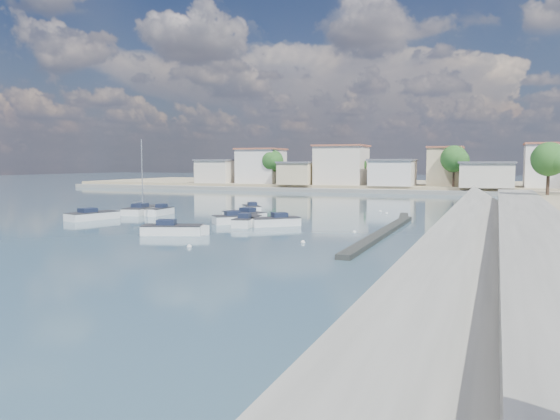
% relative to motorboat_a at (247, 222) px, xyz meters
% --- Properties ---
extents(ground, '(400.00, 400.00, 0.00)m').
position_rel_motorboat_a_xyz_m(ground, '(6.42, 28.47, -0.38)').
color(ground, '#304960').
rests_on(ground, ground).
extents(seawall_walkway, '(5.00, 90.00, 1.80)m').
position_rel_motorboat_a_xyz_m(seawall_walkway, '(24.92, 1.47, 0.52)').
color(seawall_walkway, slate).
rests_on(seawall_walkway, ground).
extents(breakwater, '(2.00, 31.02, 0.35)m').
position_rel_motorboat_a_xyz_m(breakwater, '(13.32, 1.16, -0.21)').
color(breakwater, black).
rests_on(breakwater, ground).
extents(far_shore_land, '(160.00, 40.00, 1.40)m').
position_rel_motorboat_a_xyz_m(far_shore_land, '(6.42, 80.47, 0.32)').
color(far_shore_land, gray).
rests_on(far_shore_land, ground).
extents(far_shore_quay, '(160.00, 2.50, 0.80)m').
position_rel_motorboat_a_xyz_m(far_shore_quay, '(6.42, 59.47, 0.02)').
color(far_shore_quay, slate).
rests_on(far_shore_quay, ground).
extents(far_town, '(113.01, 12.80, 8.35)m').
position_rel_motorboat_a_xyz_m(far_town, '(17.13, 65.39, 4.56)').
color(far_town, beige).
rests_on(far_town, far_shore_land).
extents(shore_trees, '(74.56, 38.32, 7.92)m').
position_rel_motorboat_a_xyz_m(shore_trees, '(14.76, 56.59, 5.84)').
color(shore_trees, '#38281E').
rests_on(shore_trees, ground).
extents(motorboat_a, '(2.25, 4.71, 1.48)m').
position_rel_motorboat_a_xyz_m(motorboat_a, '(0.00, 0.00, 0.00)').
color(motorboat_a, silver).
rests_on(motorboat_a, ground).
extents(motorboat_b, '(4.69, 4.55, 1.48)m').
position_rel_motorboat_a_xyz_m(motorboat_b, '(-1.62, 1.73, -0.00)').
color(motorboat_b, silver).
rests_on(motorboat_b, ground).
extents(motorboat_c, '(5.49, 3.26, 1.48)m').
position_rel_motorboat_a_xyz_m(motorboat_c, '(-3.11, 5.61, 0.00)').
color(motorboat_c, silver).
rests_on(motorboat_c, ground).
extents(motorboat_d, '(4.80, 4.56, 1.48)m').
position_rel_motorboat_a_xyz_m(motorboat_d, '(2.34, 0.79, -0.00)').
color(motorboat_d, silver).
rests_on(motorboat_d, ground).
extents(motorboat_e, '(3.64, 6.21, 1.48)m').
position_rel_motorboat_a_xyz_m(motorboat_e, '(-17.56, -0.62, -0.00)').
color(motorboat_e, silver).
rests_on(motorboat_e, ground).
extents(motorboat_f, '(3.71, 4.27, 1.48)m').
position_rel_motorboat_a_xyz_m(motorboat_f, '(-5.74, 13.56, -0.00)').
color(motorboat_f, silver).
rests_on(motorboat_f, ground).
extents(motorboat_g, '(1.75, 4.57, 1.48)m').
position_rel_motorboat_a_xyz_m(motorboat_g, '(-13.96, 5.91, 0.00)').
color(motorboat_g, silver).
rests_on(motorboat_g, ground).
extents(motorboat_h, '(5.64, 3.58, 1.48)m').
position_rel_motorboat_a_xyz_m(motorboat_h, '(-2.84, -7.96, -0.00)').
color(motorboat_h, silver).
rests_on(motorboat_h, ground).
extents(sailboat, '(3.26, 7.39, 9.00)m').
position_rel_motorboat_a_xyz_m(sailboat, '(-16.83, 7.08, 0.03)').
color(sailboat, silver).
rests_on(sailboat, ground).
extents(mooring_buoys, '(11.94, 33.50, 0.35)m').
position_rel_motorboat_a_xyz_m(mooring_buoys, '(9.04, 3.08, -0.33)').
color(mooring_buoys, silver).
rests_on(mooring_buoys, ground).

